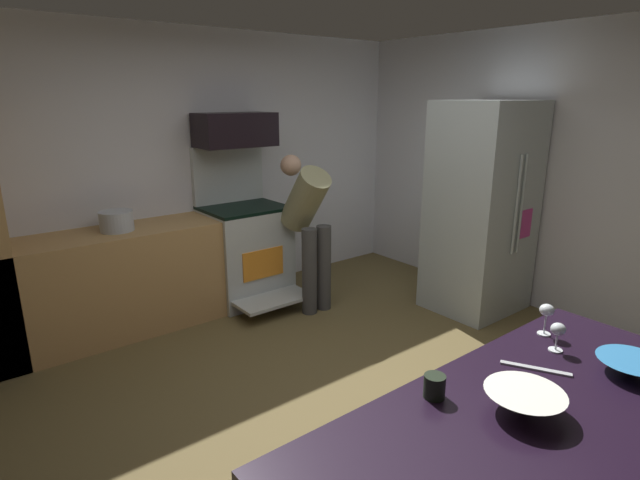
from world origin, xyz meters
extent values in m
cube|color=brown|center=(0.00, 0.00, -0.01)|extent=(5.20, 4.80, 0.02)
cube|color=silver|center=(0.00, 2.34, 1.30)|extent=(5.20, 0.12, 2.60)
cube|color=silver|center=(2.54, 0.00, 1.30)|extent=(0.12, 4.80, 2.60)
cube|color=tan|center=(-0.90, 1.98, 0.45)|extent=(2.40, 0.60, 0.90)
cube|color=silver|center=(0.40, 1.96, 0.46)|extent=(0.76, 0.64, 0.92)
cube|color=black|center=(0.40, 1.96, 0.94)|extent=(0.76, 0.64, 0.03)
cube|color=silver|center=(0.40, 2.25, 1.23)|extent=(0.76, 0.06, 0.57)
cube|color=orange|center=(0.40, 1.63, 0.45)|extent=(0.44, 0.01, 0.28)
cube|color=silver|center=(0.40, 1.46, 0.14)|extent=(0.72, 0.35, 0.03)
cube|color=black|center=(0.40, 2.06, 1.68)|extent=(0.74, 0.38, 0.32)
cube|color=#B0BCBD|center=(2.03, 0.41, 0.97)|extent=(0.84, 0.72, 1.95)
cylinder|color=#B0BCBD|center=(1.99, 0.04, 1.07)|extent=(0.02, 0.02, 0.88)
cylinder|color=#B0BCBD|center=(2.07, 0.04, 1.07)|extent=(0.02, 0.02, 0.88)
cube|color=#CF3C91|center=(2.18, 0.05, 0.88)|extent=(0.20, 0.01, 0.26)
cylinder|color=#414141|center=(0.67, 1.27, 0.41)|extent=(0.14, 0.14, 0.82)
cylinder|color=#414141|center=(0.84, 1.27, 0.41)|extent=(0.14, 0.14, 0.82)
cylinder|color=gray|center=(0.76, 1.45, 1.06)|extent=(0.30, 0.59, 0.65)
sphere|color=tan|center=(0.76, 1.67, 1.35)|extent=(0.20, 0.20, 0.20)
cone|color=white|center=(-0.45, -1.48, 0.94)|extent=(0.28, 0.28, 0.08)
cone|color=#317CB9|center=(0.12, -1.61, 0.93)|extent=(0.27, 0.27, 0.06)
cylinder|color=silver|center=(0.18, -1.21, 0.90)|extent=(0.06, 0.06, 0.01)
cylinder|color=silver|center=(0.18, -1.21, 0.95)|extent=(0.01, 0.01, 0.09)
ellipsoid|color=silver|center=(0.18, -1.21, 1.02)|extent=(0.07, 0.07, 0.06)
cylinder|color=silver|center=(0.07, -1.32, 0.90)|extent=(0.06, 0.06, 0.01)
cylinder|color=silver|center=(0.07, -1.32, 0.94)|extent=(0.01, 0.01, 0.07)
ellipsoid|color=silver|center=(0.07, -1.32, 1.00)|extent=(0.06, 0.06, 0.06)
cylinder|color=black|center=(-0.63, -1.22, 0.94)|extent=(0.08, 0.08, 0.09)
cube|color=#B7BABF|center=(-0.15, -1.35, 0.90)|extent=(0.15, 0.25, 0.01)
cylinder|color=#AFB9C3|center=(-0.80, 1.98, 0.98)|extent=(0.27, 0.27, 0.17)
camera|label=1|loc=(-1.98, -2.25, 1.98)|focal=28.22mm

